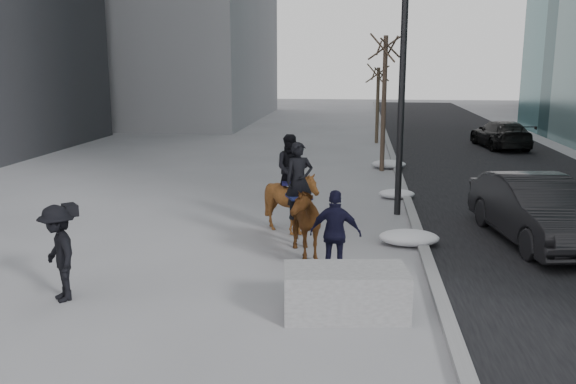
# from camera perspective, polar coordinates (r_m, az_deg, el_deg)

# --- Properties ---
(ground) EXTENTS (120.00, 120.00, 0.00)m
(ground) POSITION_cam_1_polar(r_m,az_deg,el_deg) (12.26, -0.66, -8.05)
(ground) COLOR gray
(ground) RESTS_ON ground
(road) EXTENTS (8.00, 90.00, 0.01)m
(road) POSITION_cam_1_polar(r_m,az_deg,el_deg) (22.51, 20.76, 0.50)
(road) COLOR black
(road) RESTS_ON ground
(curb) EXTENTS (0.25, 90.00, 0.12)m
(curb) POSITION_cam_1_polar(r_m,az_deg,el_deg) (21.87, 10.56, 0.91)
(curb) COLOR gray
(curb) RESTS_ON ground
(planter) EXTENTS (2.18, 1.28, 0.83)m
(planter) POSITION_cam_1_polar(r_m,az_deg,el_deg) (10.46, 5.39, -9.31)
(planter) COLOR #97979A
(planter) RESTS_ON ground
(car_near) EXTENTS (2.42, 5.00, 1.58)m
(car_near) POSITION_cam_1_polar(r_m,az_deg,el_deg) (15.56, 22.22, -1.56)
(car_near) COLOR black
(car_near) RESTS_ON ground
(car_far) EXTENTS (2.49, 4.94, 1.38)m
(car_far) POSITION_cam_1_polar(r_m,az_deg,el_deg) (32.29, 19.29, 5.12)
(car_far) COLOR black
(car_far) RESTS_ON ground
(tree_near) EXTENTS (1.20, 1.20, 5.78)m
(tree_near) POSITION_cam_1_polar(r_m,az_deg,el_deg) (24.08, 8.98, 8.77)
(tree_near) COLOR #372A20
(tree_near) RESTS_ON ground
(tree_far) EXTENTS (1.20, 1.20, 4.38)m
(tree_far) POSITION_cam_1_polar(r_m,az_deg,el_deg) (32.61, 8.39, 8.38)
(tree_far) COLOR #392E21
(tree_far) RESTS_ON ground
(mounted_left) EXTENTS (1.56, 2.13, 2.51)m
(mounted_left) POSITION_cam_1_polar(r_m,az_deg,el_deg) (13.47, 0.98, -2.04)
(mounted_left) COLOR #492A0E
(mounted_left) RESTS_ON ground
(mounted_right) EXTENTS (1.51, 1.65, 2.48)m
(mounted_right) POSITION_cam_1_polar(r_m,az_deg,el_deg) (15.11, 0.27, -0.23)
(mounted_right) COLOR #492B0E
(mounted_right) RESTS_ON ground
(feeder) EXTENTS (1.06, 0.90, 1.75)m
(feeder) POSITION_cam_1_polar(r_m,az_deg,el_deg) (12.17, 4.47, -3.89)
(feeder) COLOR black
(feeder) RESTS_ON ground
(camera_crew) EXTENTS (1.23, 1.29, 1.75)m
(camera_crew) POSITION_cam_1_polar(r_m,az_deg,el_deg) (11.64, -20.66, -5.35)
(camera_crew) COLOR black
(camera_crew) RESTS_ON ground
(lamppost) EXTENTS (0.25, 0.80, 9.09)m
(lamppost) POSITION_cam_1_polar(r_m,az_deg,el_deg) (16.97, 10.82, 14.49)
(lamppost) COLOR black
(lamppost) RESTS_ON ground
(snow_piles) EXTENTS (1.41, 11.51, 0.36)m
(snow_piles) POSITION_cam_1_polar(r_m,az_deg,el_deg) (19.51, 10.13, -0.09)
(snow_piles) COLOR silver
(snow_piles) RESTS_ON ground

